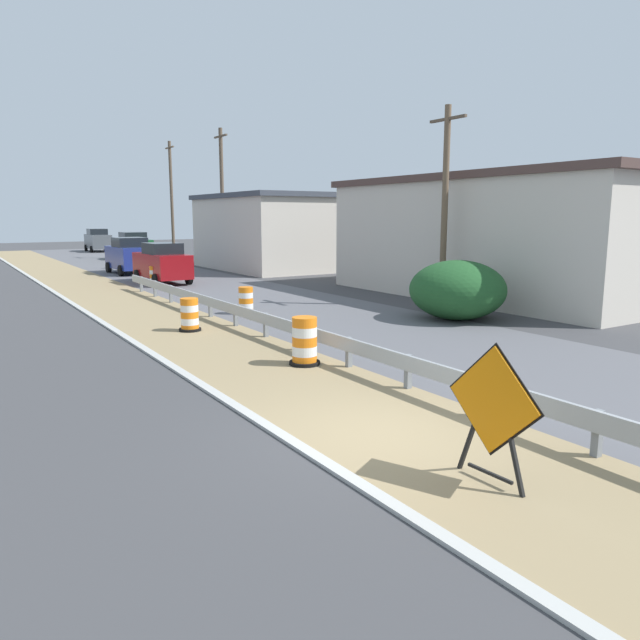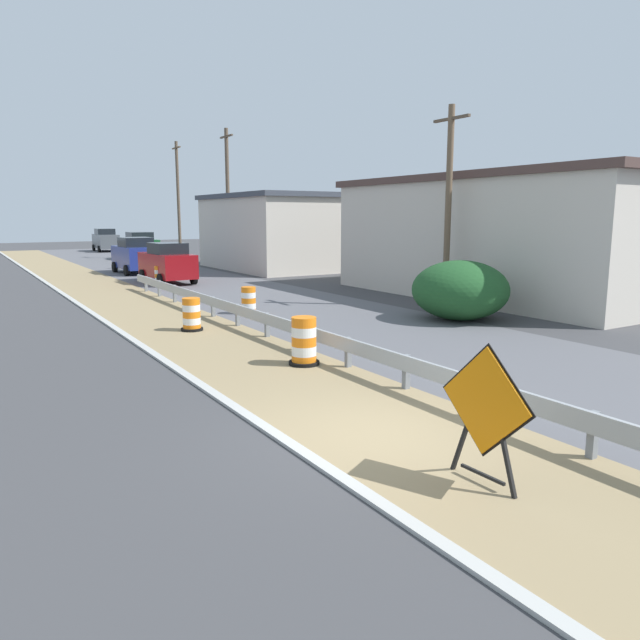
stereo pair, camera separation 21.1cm
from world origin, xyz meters
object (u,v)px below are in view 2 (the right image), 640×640
Objects in this scene: traffic_barrel_mid at (249,302)px; car_lead_near_lane at (167,263)px; traffic_barrel_close at (192,316)px; traffic_barrel_far at (160,277)px; car_mid_far_lane at (106,240)px; utility_pole_near at (448,204)px; car_lead_far_lane at (136,255)px; utility_pole_far at (178,199)px; car_trailing_near_lane at (141,246)px; traffic_barrel_nearest at (304,343)px; warning_sign_diamond at (485,407)px; utility_pole_mid at (228,198)px.

car_lead_near_lane reaches higher than traffic_barrel_mid.
traffic_barrel_far is (2.84, 12.47, -0.02)m from traffic_barrel_close.
utility_pole_near is at bearing 5.69° from car_mid_far_lane.
utility_pole_far is (6.51, 10.90, 3.73)m from car_lead_far_lane.
utility_pole_far is at bearing -32.06° from car_lead_far_lane.
car_lead_far_lane is (-3.47, -11.61, -0.00)m from car_trailing_near_lane.
traffic_barrel_far is at bearing 83.44° from traffic_barrel_nearest.
warning_sign_diamond is 0.46× the size of car_lead_far_lane.
traffic_barrel_mid is at bearing -105.00° from warning_sign_diamond.
car_mid_far_lane reaches higher than traffic_barrel_far.
car_trailing_near_lane reaches higher than traffic_barrel_far.
traffic_barrel_close is (-0.78, 5.44, -0.06)m from traffic_barrel_nearest.
traffic_barrel_mid is 0.23× the size of car_lead_near_lane.
traffic_barrel_far is 0.13× the size of utility_pole_near.
car_mid_far_lane is at bearing 80.82° from traffic_barrel_close.
traffic_barrel_nearest is 25.70m from utility_pole_mid.
car_trailing_near_lane is 13.11m from car_mid_far_lane.
traffic_barrel_close is at bearing -11.75° from car_trailing_near_lane.
traffic_barrel_far is 7.15m from car_lead_far_lane.
car_trailing_near_lane is 0.98× the size of car_mid_far_lane.
warning_sign_diamond is 0.41× the size of car_trailing_near_lane.
car_lead_near_lane is at bearing 75.25° from traffic_barrel_close.
traffic_barrel_close is 44.85m from car_mid_far_lane.
car_mid_far_lane is (0.15, 13.11, 0.02)m from car_trailing_near_lane.
car_mid_far_lane reaches higher than traffic_barrel_mid.
traffic_barrel_close is 1.03× the size of traffic_barrel_mid.
warning_sign_diamond is 31.94m from car_lead_far_lane.
utility_pole_mid is at bearing 92.43° from utility_pole_near.
car_lead_far_lane is (3.98, 31.69, 0.05)m from warning_sign_diamond.
utility_pole_mid is 12.00m from utility_pole_far.
car_trailing_near_lane is at bearing 99.90° from utility_pole_mid.
utility_pole_near is (9.24, 5.03, 3.38)m from traffic_barrel_nearest.
utility_pole_near reaches higher than car_lead_near_lane.
traffic_barrel_mid is 42.54m from car_mid_far_lane.
car_mid_far_lane reaches higher than car_lead_far_lane.
traffic_barrel_mid is 18.21m from utility_pole_mid.
traffic_barrel_nearest is 1.13× the size of traffic_barrel_close.
traffic_barrel_close is at bearing -116.49° from utility_pole_mid.
traffic_barrel_close is 21.07m from utility_pole_mid.
warning_sign_diamond is 32.31m from utility_pole_mid.
utility_pole_mid is at bearing 43.36° from traffic_barrel_far.
utility_pole_mid is at bearing 63.51° from traffic_barrel_close.
traffic_barrel_close is at bearing 168.54° from car_lead_far_lane.
traffic_barrel_far is at bearing -5.70° from car_mid_far_lane.
traffic_barrel_close is 0.23× the size of car_lead_near_lane.
utility_pole_far reaches higher than traffic_barrel_far.
traffic_barrel_nearest is at bearing -5.28° from car_mid_far_lane.
car_lead_far_lane is at bearing 79.77° from traffic_barrel_close.
car_trailing_near_lane is at bearing 80.35° from traffic_barrel_nearest.
car_lead_near_lane is at bearing 86.55° from traffic_barrel_mid.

